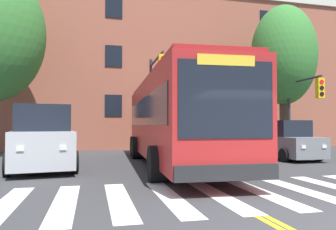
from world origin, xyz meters
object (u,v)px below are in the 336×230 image
at_px(traffic_light_near_corner, 302,99).
at_px(street_tree_curbside_large, 283,56).
at_px(car_grey_far_lane, 284,141).
at_px(traffic_light_overhead, 155,86).
at_px(car_silver_near_lane, 43,139).
at_px(city_bus, 173,119).

xyz_separation_m(traffic_light_near_corner, street_tree_curbside_large, (0.28, 2.13, 2.84)).
bearing_deg(car_grey_far_lane, traffic_light_overhead, 157.60).
bearing_deg(traffic_light_near_corner, car_grey_far_lane, -144.76).
distance_m(traffic_light_near_corner, traffic_light_overhead, 8.02).
distance_m(car_grey_far_lane, traffic_light_near_corner, 3.41).
height_order(car_grey_far_lane, street_tree_curbside_large, street_tree_curbside_large).
distance_m(car_silver_near_lane, traffic_light_overhead, 6.59).
xyz_separation_m(city_bus, street_tree_curbside_large, (8.22, 4.76, 3.98)).
relative_size(city_bus, car_silver_near_lane, 2.48).
bearing_deg(traffic_light_overhead, car_silver_near_lane, -143.88).
xyz_separation_m(traffic_light_near_corner, traffic_light_overhead, (-7.95, 0.86, 0.59)).
distance_m(car_silver_near_lane, street_tree_curbside_large, 14.81).
relative_size(car_grey_far_lane, street_tree_curbside_large, 0.48).
height_order(car_silver_near_lane, car_grey_far_lane, car_silver_near_lane).
relative_size(car_silver_near_lane, traffic_light_overhead, 0.95).
bearing_deg(traffic_light_overhead, city_bus, -89.81).
bearing_deg(city_bus, traffic_light_overhead, 90.19).
height_order(city_bus, car_grey_far_lane, city_bus).
xyz_separation_m(car_grey_far_lane, traffic_light_near_corner, (2.16, 1.53, 2.15)).
distance_m(city_bus, car_grey_far_lane, 5.97).
relative_size(traffic_light_overhead, street_tree_curbside_large, 0.59).
height_order(city_bus, car_silver_near_lane, city_bus).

